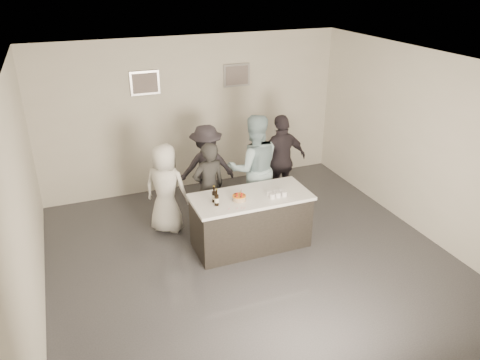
{
  "coord_description": "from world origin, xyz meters",
  "views": [
    {
      "loc": [
        -2.39,
        -5.58,
        4.16
      ],
      "look_at": [
        0.0,
        0.5,
        1.15
      ],
      "focal_mm": 35.0,
      "sensor_mm": 36.0,
      "label": 1
    }
  ],
  "objects": [
    {
      "name": "ceiling",
      "position": [
        0.0,
        0.0,
        3.0
      ],
      "size": [
        6.0,
        6.0,
        0.0
      ],
      "primitive_type": "plane",
      "rotation": [
        3.14,
        0.0,
        0.0
      ],
      "color": "white"
    },
    {
      "name": "picture_left",
      "position": [
        -0.9,
        2.97,
        2.2
      ],
      "size": [
        0.54,
        0.04,
        0.44
      ],
      "primitive_type": "cube",
      "color": "#B2B2B7",
      "rests_on": "wall_back"
    },
    {
      "name": "candles",
      "position": [
        -0.21,
        0.09,
        0.9
      ],
      "size": [
        0.24,
        0.08,
        0.01
      ],
      "primitive_type": "cube",
      "color": "pink",
      "rests_on": "bar_counter"
    },
    {
      "name": "wall_back",
      "position": [
        0.0,
        3.0,
        1.5
      ],
      "size": [
        6.0,
        0.04,
        3.0
      ],
      "primitive_type": "cube",
      "color": "silver",
      "rests_on": "ground"
    },
    {
      "name": "wall_right",
      "position": [
        3.0,
        0.0,
        1.5
      ],
      "size": [
        0.04,
        6.0,
        3.0
      ],
      "primitive_type": "cube",
      "color": "silver",
      "rests_on": "ground"
    },
    {
      "name": "cake",
      "position": [
        -0.08,
        0.33,
        0.94
      ],
      "size": [
        0.21,
        0.21,
        0.07
      ],
      "primitive_type": "cylinder",
      "color": "orange",
      "rests_on": "bar_counter"
    },
    {
      "name": "person_guest_back",
      "position": [
        -0.08,
        1.96,
        0.8
      ],
      "size": [
        1.08,
        0.68,
        1.6
      ],
      "primitive_type": "imported",
      "rotation": [
        0.0,
        0.0,
        3.05
      ],
      "color": "#2D2931",
      "rests_on": "ground"
    },
    {
      "name": "bar_counter",
      "position": [
        0.15,
        0.4,
        0.45
      ],
      "size": [
        1.86,
        0.86,
        0.9
      ],
      "primitive_type": "cube",
      "color": "white",
      "rests_on": "ground"
    },
    {
      "name": "tumbler_cluster",
      "position": [
        0.52,
        0.25,
        0.94
      ],
      "size": [
        0.3,
        0.19,
        0.08
      ],
      "primitive_type": "cube",
      "color": "orange",
      "rests_on": "bar_counter"
    },
    {
      "name": "wall_left",
      "position": [
        -3.0,
        0.0,
        1.5
      ],
      "size": [
        0.04,
        6.0,
        3.0
      ],
      "primitive_type": "cube",
      "color": "silver",
      "rests_on": "ground"
    },
    {
      "name": "beer_bottle_b",
      "position": [
        -0.45,
        0.29,
        1.03
      ],
      "size": [
        0.07,
        0.07,
        0.26
      ],
      "primitive_type": "cylinder",
      "color": "black",
      "rests_on": "bar_counter"
    },
    {
      "name": "beer_bottle_a",
      "position": [
        -0.45,
        0.41,
        1.03
      ],
      "size": [
        0.07,
        0.07,
        0.26
      ],
      "primitive_type": "cylinder",
      "color": "black",
      "rests_on": "bar_counter"
    },
    {
      "name": "picture_right",
      "position": [
        0.9,
        2.97,
        2.2
      ],
      "size": [
        0.54,
        0.04,
        0.44
      ],
      "primitive_type": "cube",
      "color": "#B2B2B7",
      "rests_on": "wall_back"
    },
    {
      "name": "person_main_blue",
      "position": [
        0.56,
        1.25,
        0.96
      ],
      "size": [
        1.04,
        0.86,
        1.92
      ],
      "primitive_type": "imported",
      "rotation": [
        0.0,
        0.0,
        2.98
      ],
      "color": "#93B4C0",
      "rests_on": "ground"
    },
    {
      "name": "floor",
      "position": [
        0.0,
        0.0,
        0.0
      ],
      "size": [
        6.0,
        6.0,
        0.0
      ],
      "primitive_type": "plane",
      "color": "#3D3D42",
      "rests_on": "ground"
    },
    {
      "name": "person_guest_left",
      "position": [
        -0.98,
        1.39,
        0.78
      ],
      "size": [
        0.9,
        0.85,
        1.55
      ],
      "primitive_type": "imported",
      "rotation": [
        0.0,
        0.0,
        2.51
      ],
      "color": "white",
      "rests_on": "ground"
    },
    {
      "name": "person_main_black",
      "position": [
        -0.31,
        1.12,
        0.8
      ],
      "size": [
        0.64,
        0.47,
        1.59
      ],
      "primitive_type": "imported",
      "rotation": [
        0.0,
        0.0,
        3.31
      ],
      "color": "#252525",
      "rests_on": "ground"
    },
    {
      "name": "wall_front",
      "position": [
        0.0,
        -3.0,
        1.5
      ],
      "size": [
        6.0,
        0.04,
        3.0
      ],
      "primitive_type": "cube",
      "color": "silver",
      "rests_on": "ground"
    },
    {
      "name": "person_guest_right",
      "position": [
        1.24,
        1.56,
        0.88
      ],
      "size": [
        1.07,
        0.54,
        1.75
      ],
      "primitive_type": "imported",
      "rotation": [
        0.0,
        0.0,
        3.25
      ],
      "color": "#2F2931",
      "rests_on": "ground"
    }
  ]
}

